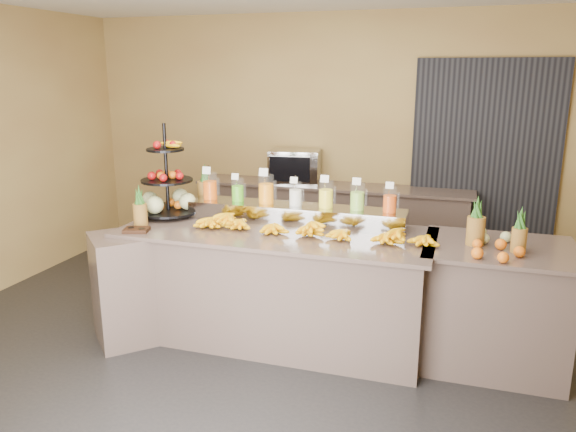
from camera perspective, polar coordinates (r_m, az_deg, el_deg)
The scene contains 20 objects.
ground at distance 4.59m, azimuth -2.46°, elevation -13.74°, with size 6.00×6.00×0.00m, color black.
room_envelope at distance 4.74m, azimuth 2.77°, elevation 10.96°, with size 6.04×5.02×2.82m.
buffet_counter at distance 4.65m, azimuth -2.76°, elevation -7.01°, with size 2.75×1.25×0.93m.
right_counter at distance 4.53m, azimuth 20.25°, elevation -8.50°, with size 1.08×0.88×0.93m.
back_ledge at distance 6.43m, azimuth 4.38°, elevation -0.86°, with size 3.10×0.55×0.93m.
pitcher_tray at distance 4.71m, azimuth 0.77°, elevation 0.21°, with size 1.85×0.30×0.15m, color gray.
juice_pitcher_orange_a at distance 4.94m, azimuth -7.92°, elevation 2.89°, with size 0.13×0.13×0.31m.
juice_pitcher_green at distance 4.84m, azimuth -5.13°, elevation 2.53°, with size 0.11×0.11×0.26m.
juice_pitcher_orange_b at distance 4.75m, azimuth -2.24°, elevation 2.59°, with size 0.13×0.14×0.32m.
juice_pitcher_milk at distance 4.67m, azimuth 0.77°, elevation 2.14°, with size 0.11×0.11×0.26m.
juice_pitcher_lemon at distance 4.60m, azimuth 3.87°, elevation 2.05°, with size 0.12×0.12×0.29m.
juice_pitcher_lime at distance 4.55m, azimuth 7.06°, elevation 1.80°, with size 0.12×0.12×0.28m.
juice_pitcher_orange_c at distance 4.51m, azimuth 10.30°, elevation 1.48°, with size 0.11×0.11×0.26m.
banana_heap at distance 4.36m, azimuth 2.39°, elevation -1.13°, with size 1.97×0.18×0.16m.
fruit_stand at distance 5.02m, azimuth -11.79°, elevation 2.37°, with size 0.63×0.63×0.81m.
condiment_caddy at distance 4.62m, azimuth -15.14°, elevation -1.37°, with size 0.19×0.14×0.03m, color black.
pineapple_left_a at distance 4.73m, azimuth -14.79°, elevation 0.43°, with size 0.11×0.11×0.35m.
pineapple_left_b at distance 5.18m, azimuth -8.37°, elevation 2.37°, with size 0.14×0.14×0.43m.
right_fruit_pile at distance 4.22m, azimuth 20.20°, elevation -2.55°, with size 0.40×0.38×0.21m.
oven_warmer at distance 6.40m, azimuth 0.72°, elevation 5.07°, with size 0.56×0.39×0.37m, color gray.
Camera 1 is at (1.40, -3.78, 2.18)m, focal length 35.00 mm.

